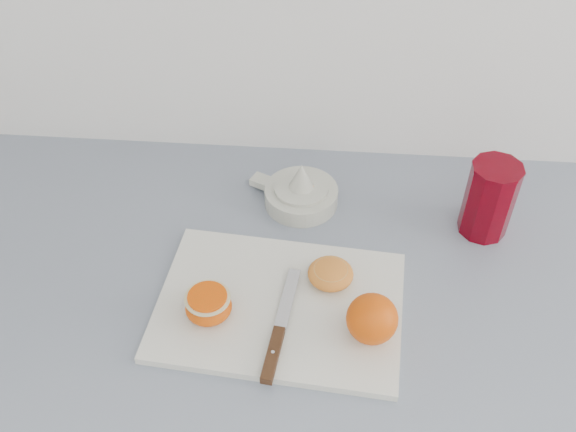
{
  "coord_description": "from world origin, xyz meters",
  "views": [
    {
      "loc": [
        -0.35,
        1.07,
        1.61
      ],
      "look_at": [
        -0.41,
        1.75,
        0.96
      ],
      "focal_mm": 40.0,
      "sensor_mm": 36.0,
      "label": 1
    }
  ],
  "objects": [
    {
      "name": "half_orange",
      "position": [
        -0.5,
        1.6,
        0.92
      ],
      "size": [
        0.06,
        0.06,
        0.04
      ],
      "color": "#F94100",
      "rests_on": "cutting_board"
    },
    {
      "name": "cutting_board",
      "position": [
        -0.41,
        1.63,
        0.9
      ],
      "size": [
        0.36,
        0.27,
        0.01
      ],
      "primitive_type": "cube",
      "rotation": [
        0.0,
        0.0,
        -0.08
      ],
      "color": "silver",
      "rests_on": "counter"
    },
    {
      "name": "squeezed_shell",
      "position": [
        -0.34,
        1.68,
        0.92
      ],
      "size": [
        0.07,
        0.07,
        0.03
      ],
      "color": "orange",
      "rests_on": "cutting_board"
    },
    {
      "name": "citrus_juicer",
      "position": [
        -0.39,
        1.85,
        0.91
      ],
      "size": [
        0.15,
        0.12,
        0.08
      ],
      "color": "silver",
      "rests_on": "counter"
    },
    {
      "name": "paring_knife",
      "position": [
        -0.41,
        1.56,
        0.91
      ],
      "size": [
        0.04,
        0.19,
        0.01
      ],
      "color": "#3F1C10",
      "rests_on": "cutting_board"
    },
    {
      "name": "whole_orange",
      "position": [
        -0.28,
        1.59,
        0.94
      ],
      "size": [
        0.07,
        0.07,
        0.07
      ],
      "color": "#F94100",
      "rests_on": "cutting_board"
    },
    {
      "name": "counter",
      "position": [
        -0.25,
        1.7,
        0.45
      ],
      "size": [
        2.56,
        0.64,
        0.89
      ],
      "color": "silver",
      "rests_on": "ground"
    },
    {
      "name": "red_tumbler",
      "position": [
        -0.1,
        1.82,
        0.95
      ],
      "size": [
        0.08,
        0.08,
        0.13
      ],
      "color": "#67000C",
      "rests_on": "counter"
    }
  ]
}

